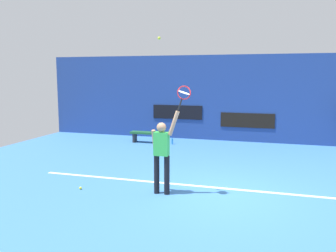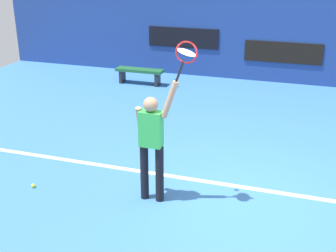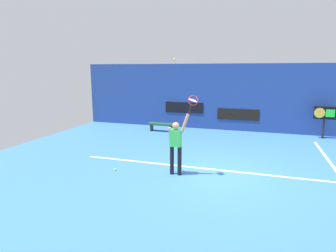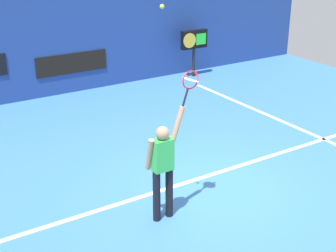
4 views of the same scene
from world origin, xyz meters
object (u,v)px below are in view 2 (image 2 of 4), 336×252
at_px(tennis_racket, 186,55).
at_px(court_bench, 140,73).
at_px(water_bottle, 175,83).
at_px(spare_ball, 33,186).
at_px(tennis_player, 152,140).

distance_m(tennis_racket, court_bench, 6.97).
relative_size(water_bottle, spare_ball, 3.53).
relative_size(tennis_player, spare_ball, 29.02).
bearing_deg(spare_ball, water_bottle, 85.12).
height_order(tennis_racket, court_bench, tennis_racket).
bearing_deg(tennis_player, water_bottle, 103.90).
relative_size(tennis_player, tennis_racket, 3.15).
relative_size(tennis_racket, spare_ball, 9.21).
xyz_separation_m(tennis_player, water_bottle, (-1.47, 5.93, -0.89)).
height_order(water_bottle, spare_ball, water_bottle).
xyz_separation_m(court_bench, spare_ball, (0.54, -6.21, -0.30)).
distance_m(tennis_player, spare_ball, 2.24).
height_order(tennis_player, water_bottle, tennis_player).
distance_m(tennis_racket, spare_ball, 3.43).
relative_size(tennis_player, court_bench, 1.41).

